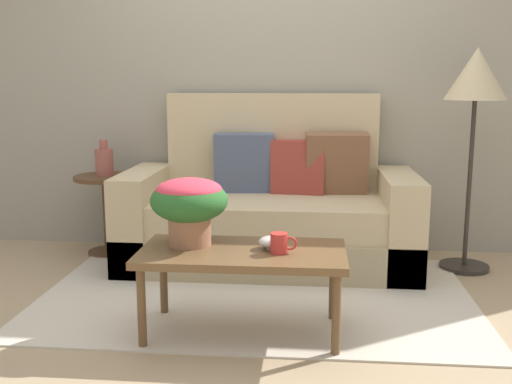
{
  "coord_description": "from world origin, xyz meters",
  "views": [
    {
      "loc": [
        0.31,
        -3.17,
        1.25
      ],
      "look_at": [
        -0.01,
        0.21,
        0.62
      ],
      "focal_mm": 41.98,
      "sensor_mm": 36.0,
      "label": 1
    }
  ],
  "objects_px": {
    "coffee_table": "(243,259)",
    "snack_bowl": "(271,242)",
    "side_table": "(106,200)",
    "potted_plant": "(189,202)",
    "couch": "(271,214)",
    "floor_lamp": "(476,87)",
    "coffee_mug": "(280,243)",
    "table_vase": "(104,161)"
  },
  "relations": [
    {
      "from": "floor_lamp",
      "to": "coffee_mug",
      "type": "distance_m",
      "value": 1.85
    },
    {
      "from": "snack_bowl",
      "to": "table_vase",
      "type": "relative_size",
      "value": 0.5
    },
    {
      "from": "potted_plant",
      "to": "side_table",
      "type": "bearing_deg",
      "value": 125.07
    },
    {
      "from": "floor_lamp",
      "to": "snack_bowl",
      "type": "distance_m",
      "value": 1.84
    },
    {
      "from": "potted_plant",
      "to": "snack_bowl",
      "type": "height_order",
      "value": "potted_plant"
    },
    {
      "from": "coffee_mug",
      "to": "couch",
      "type": "bearing_deg",
      "value": 95.95
    },
    {
      "from": "couch",
      "to": "table_vase",
      "type": "distance_m",
      "value": 1.26
    },
    {
      "from": "snack_bowl",
      "to": "table_vase",
      "type": "bearing_deg",
      "value": 134.85
    },
    {
      "from": "coffee_table",
      "to": "snack_bowl",
      "type": "height_order",
      "value": "snack_bowl"
    },
    {
      "from": "side_table",
      "to": "table_vase",
      "type": "bearing_deg",
      "value": 109.49
    },
    {
      "from": "side_table",
      "to": "table_vase",
      "type": "xyz_separation_m",
      "value": [
        -0.01,
        0.02,
        0.28
      ]
    },
    {
      "from": "coffee_mug",
      "to": "table_vase",
      "type": "height_order",
      "value": "table_vase"
    },
    {
      "from": "coffee_table",
      "to": "snack_bowl",
      "type": "xyz_separation_m",
      "value": [
        0.14,
        0.03,
        0.08
      ]
    },
    {
      "from": "coffee_mug",
      "to": "coffee_table",
      "type": "bearing_deg",
      "value": 167.42
    },
    {
      "from": "snack_bowl",
      "to": "coffee_table",
      "type": "bearing_deg",
      "value": -168.96
    },
    {
      "from": "coffee_table",
      "to": "potted_plant",
      "type": "xyz_separation_m",
      "value": [
        -0.28,
        0.07,
        0.27
      ]
    },
    {
      "from": "coffee_table",
      "to": "coffee_mug",
      "type": "xyz_separation_m",
      "value": [
        0.19,
        -0.04,
        0.09
      ]
    },
    {
      "from": "coffee_mug",
      "to": "snack_bowl",
      "type": "xyz_separation_m",
      "value": [
        -0.05,
        0.07,
        -0.01
      ]
    },
    {
      "from": "snack_bowl",
      "to": "coffee_mug",
      "type": "bearing_deg",
      "value": -56.59
    },
    {
      "from": "floor_lamp",
      "to": "coffee_mug",
      "type": "relative_size",
      "value": 11.25
    },
    {
      "from": "side_table",
      "to": "floor_lamp",
      "type": "distance_m",
      "value": 2.65
    },
    {
      "from": "floor_lamp",
      "to": "coffee_table",
      "type": "bearing_deg",
      "value": -139.27
    },
    {
      "from": "couch",
      "to": "potted_plant",
      "type": "distance_m",
      "value": 1.22
    },
    {
      "from": "floor_lamp",
      "to": "snack_bowl",
      "type": "height_order",
      "value": "floor_lamp"
    },
    {
      "from": "side_table",
      "to": "potted_plant",
      "type": "xyz_separation_m",
      "value": [
        0.87,
        -1.24,
        0.25
      ]
    },
    {
      "from": "side_table",
      "to": "floor_lamp",
      "type": "bearing_deg",
      "value": -2.97
    },
    {
      "from": "floor_lamp",
      "to": "potted_plant",
      "type": "xyz_separation_m",
      "value": [
        -1.65,
        -1.11,
        -0.56
      ]
    },
    {
      "from": "couch",
      "to": "side_table",
      "type": "bearing_deg",
      "value": 174.93
    },
    {
      "from": "couch",
      "to": "potted_plant",
      "type": "height_order",
      "value": "couch"
    },
    {
      "from": "coffee_table",
      "to": "side_table",
      "type": "xyz_separation_m",
      "value": [
        -1.15,
        1.31,
        0.01
      ]
    },
    {
      "from": "potted_plant",
      "to": "coffee_mug",
      "type": "relative_size",
      "value": 2.99
    },
    {
      "from": "couch",
      "to": "snack_bowl",
      "type": "bearing_deg",
      "value": -85.9
    },
    {
      "from": "couch",
      "to": "table_vase",
      "type": "xyz_separation_m",
      "value": [
        -1.21,
        0.12,
        0.34
      ]
    },
    {
      "from": "potted_plant",
      "to": "coffee_mug",
      "type": "distance_m",
      "value": 0.5
    },
    {
      "from": "potted_plant",
      "to": "coffee_table",
      "type": "bearing_deg",
      "value": -14.07
    },
    {
      "from": "coffee_table",
      "to": "coffee_mug",
      "type": "relative_size",
      "value": 7.78
    },
    {
      "from": "coffee_table",
      "to": "side_table",
      "type": "bearing_deg",
      "value": 131.19
    },
    {
      "from": "side_table",
      "to": "potted_plant",
      "type": "distance_m",
      "value": 1.54
    },
    {
      "from": "table_vase",
      "to": "coffee_mug",
      "type": "bearing_deg",
      "value": -45.64
    },
    {
      "from": "floor_lamp",
      "to": "table_vase",
      "type": "bearing_deg",
      "value": 176.67
    },
    {
      "from": "floor_lamp",
      "to": "coffee_mug",
      "type": "xyz_separation_m",
      "value": [
        -1.19,
        -1.22,
        -0.73
      ]
    },
    {
      "from": "coffee_mug",
      "to": "table_vase",
      "type": "distance_m",
      "value": 1.93
    }
  ]
}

